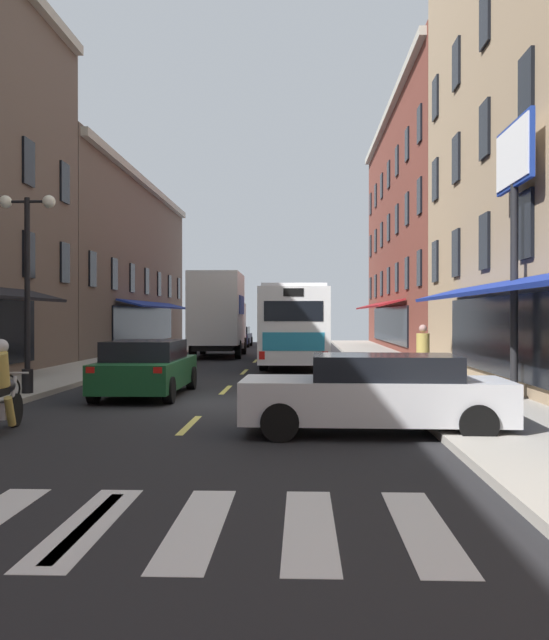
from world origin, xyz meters
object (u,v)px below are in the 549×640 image
(motorcycle_rider, at_px, (1,393))
(street_lamp_twin, at_px, (27,283))
(billboard_sign, at_px, (514,191))
(transit_bus, at_px, (295,324))
(pedestrian_mid, at_px, (423,354))
(box_truck, at_px, (219,315))
(sedan_far, at_px, (146,368))
(sedan_near, at_px, (237,336))
(sedan_mid, at_px, (377,393))

(motorcycle_rider, height_order, street_lamp_twin, street_lamp_twin)
(billboard_sign, bearing_deg, transit_bus, 110.56)
(motorcycle_rider, xyz_separation_m, pedestrian_mid, (8.62, 7.50, 0.30))
(billboard_sign, bearing_deg, box_truck, 115.30)
(billboard_sign, xyz_separation_m, sedan_far, (-8.94, 1.53, -4.24))
(billboard_sign, bearing_deg, sedan_near, 106.49)
(billboard_sign, relative_size, sedan_far, 1.35)
(motorcycle_rider, relative_size, pedestrian_mid, 1.23)
(box_truck, bearing_deg, sedan_mid, -76.86)
(sedan_near, xyz_separation_m, pedestrian_mid, (7.73, -28.42, 0.32))
(sedan_far, height_order, pedestrian_mid, pedestrian_mid)
(sedan_mid, height_order, motorcycle_rider, motorcycle_rider)
(sedan_near, bearing_deg, sedan_far, -89.27)
(pedestrian_mid, relative_size, street_lamp_twin, 0.34)
(billboard_sign, relative_size, box_truck, 0.91)
(box_truck, distance_m, sedan_near, 12.26)
(sedan_mid, relative_size, motorcycle_rider, 2.25)
(sedan_far, relative_size, pedestrian_mid, 2.81)
(pedestrian_mid, bearing_deg, motorcycle_rider, 118.63)
(sedan_near, distance_m, sedan_far, 29.95)
(billboard_sign, relative_size, street_lamp_twin, 1.30)
(sedan_mid, relative_size, street_lamp_twin, 0.94)
(pedestrian_mid, bearing_deg, sedan_far, 89.29)
(transit_bus, bearing_deg, motorcycle_rider, -105.31)
(billboard_sign, distance_m, transit_bus, 15.16)
(transit_bus, relative_size, sedan_near, 2.76)
(sedan_far, height_order, street_lamp_twin, street_lamp_twin)
(transit_bus, xyz_separation_m, street_lamp_twin, (-6.58, -13.03, 1.18))
(sedan_mid, xyz_separation_m, street_lamp_twin, (-8.16, 5.12, 2.17))
(sedan_mid, relative_size, sedan_far, 0.98)
(sedan_mid, bearing_deg, sedan_far, 132.46)
(sedan_mid, height_order, street_lamp_twin, street_lamp_twin)
(sedan_near, height_order, motorcycle_rider, motorcycle_rider)
(pedestrian_mid, bearing_deg, sedan_near, 2.82)
(sedan_far, bearing_deg, motorcycle_rider, -102.00)
(box_truck, relative_size, street_lamp_twin, 1.43)
(billboard_sign, xyz_separation_m, transit_bus, (-5.20, 13.86, -3.27))
(sedan_far, bearing_deg, pedestrian_mid, 11.68)
(pedestrian_mid, bearing_deg, transit_bus, 6.07)
(sedan_near, bearing_deg, sedan_mid, -80.94)
(box_truck, xyz_separation_m, sedan_far, (0.18, -17.77, -1.39))
(pedestrian_mid, bearing_deg, street_lamp_twin, 89.88)
(box_truck, height_order, sedan_far, box_truck)
(billboard_sign, bearing_deg, sedan_mid, -130.21)
(transit_bus, xyz_separation_m, motorcycle_rider, (-5.01, -18.31, -1.00))
(box_truck, bearing_deg, pedestrian_mid, -65.13)
(sedan_near, xyz_separation_m, sedan_mid, (5.70, -35.76, 0.03))
(box_truck, relative_size, sedan_near, 1.68)
(billboard_sign, height_order, sedan_mid, billboard_sign)
(box_truck, distance_m, sedan_far, 17.83)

